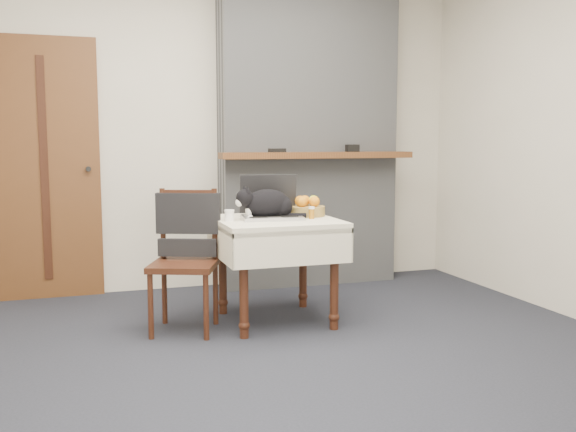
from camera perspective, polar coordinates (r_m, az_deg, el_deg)
name	(u,v)px	position (r m, az deg, el deg)	size (l,w,h in m)	color
ground	(269,363)	(3.62, -1.69, -12.95)	(4.50, 4.50, 0.00)	black
room_shell	(245,47)	(3.89, -3.80, 14.77)	(4.52, 4.01, 2.61)	beige
door	(45,169)	(5.25, -20.83, 3.91)	(0.82, 0.10, 2.00)	brown
chimney	(308,131)	(5.44, 1.82, 7.56)	(1.62, 0.48, 2.60)	gray
side_table	(276,235)	(4.28, -1.08, -1.74)	(0.78, 0.78, 0.70)	#39200F
laptop	(270,207)	(4.30, -1.59, 0.77)	(0.43, 0.38, 0.29)	#B7B7BC
cat	(268,204)	(4.24, -1.76, 1.04)	(0.47, 0.20, 0.23)	black
cream_jar	(229,215)	(4.16, -5.24, 0.05)	(0.07, 0.07, 0.07)	white
pill_bottle	(312,212)	(4.26, 2.11, 0.31)	(0.04, 0.04, 0.08)	#A66714
fruit_basket	(307,208)	(4.42, 1.71, 0.72)	(0.24, 0.24, 0.14)	olive
desk_clutter	(295,216)	(4.39, 0.65, 0.00)	(0.15, 0.02, 0.01)	black
chair	(186,240)	(4.20, -9.03, -2.12)	(0.53, 0.52, 0.91)	#39200F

